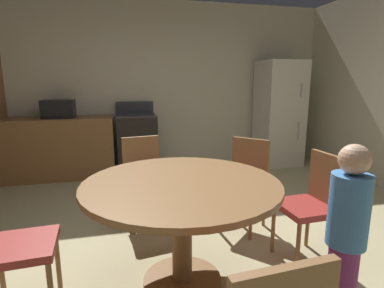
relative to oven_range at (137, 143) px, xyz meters
name	(u,v)px	position (x,y,z in m)	size (l,w,h in m)	color
ground_plane	(202,254)	(0.38, -2.54, -0.47)	(14.00, 14.00, 0.00)	tan
wall_back	(156,86)	(0.38, 0.40, 0.88)	(6.03, 0.12, 2.70)	beige
kitchen_counter	(45,148)	(-1.34, 0.00, -0.02)	(1.99, 0.60, 0.90)	olive
oven_range	(137,143)	(0.00, 0.00, 0.00)	(0.60, 0.60, 1.10)	black
refrigerator	(279,114)	(2.42, -0.05, 0.41)	(0.68, 0.68, 1.76)	silver
microwave	(59,109)	(-1.11, 0.00, 0.56)	(0.44, 0.32, 0.26)	black
dining_table	(182,202)	(0.14, -2.86, 0.14)	(1.34, 1.34, 0.76)	olive
chair_north	(144,174)	(-0.03, -1.80, 0.03)	(0.46, 0.46, 0.87)	olive
chair_northeast	(245,177)	(0.92, -2.13, 0.03)	(0.57, 0.57, 0.87)	olive
chair_east	(313,200)	(1.21, -2.80, 0.03)	(0.42, 0.42, 0.87)	olive
chair_west	(7,241)	(-0.92, -2.93, 0.03)	(0.43, 0.43, 0.87)	olive
person_child	(346,232)	(0.99, -3.43, 0.11)	(0.31, 0.31, 1.09)	#8C337A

